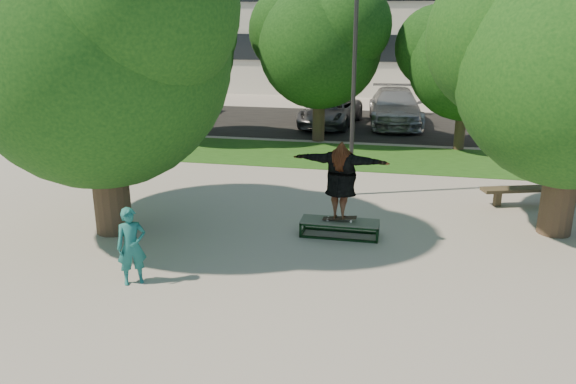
% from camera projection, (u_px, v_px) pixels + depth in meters
% --- Properties ---
extents(ground, '(120.00, 120.00, 0.00)m').
position_uv_depth(ground, '(278.00, 263.00, 11.61)').
color(ground, gray).
rests_on(ground, ground).
extents(grass_strip, '(30.00, 4.00, 0.02)m').
position_uv_depth(grass_strip, '(362.00, 157.00, 20.29)').
color(grass_strip, '#184012').
rests_on(grass_strip, ground).
extents(asphalt_strip, '(40.00, 8.00, 0.01)m').
position_uv_depth(asphalt_strip, '(352.00, 124.00, 26.55)').
color(asphalt_strip, black).
rests_on(asphalt_strip, ground).
extents(tree_left, '(6.96, 5.95, 7.12)m').
position_uv_depth(tree_left, '(94.00, 39.00, 12.14)').
color(tree_left, '#38281E').
rests_on(tree_left, ground).
extents(tree_right, '(6.24, 5.33, 6.51)m').
position_uv_depth(tree_right, '(575.00, 55.00, 12.12)').
color(tree_right, '#38281E').
rests_on(tree_right, ground).
extents(bg_tree_left, '(5.28, 4.51, 5.77)m').
position_uv_depth(bg_tree_left, '(176.00, 46.00, 22.10)').
color(bg_tree_left, '#38281E').
rests_on(bg_tree_left, ground).
extents(bg_tree_mid, '(5.76, 4.92, 6.24)m').
position_uv_depth(bg_tree_mid, '(318.00, 39.00, 21.89)').
color(bg_tree_mid, '#38281E').
rests_on(bg_tree_mid, ground).
extents(bg_tree_right, '(5.04, 4.31, 5.43)m').
position_uv_depth(bg_tree_right, '(465.00, 56.00, 20.51)').
color(bg_tree_right, '#38281E').
rests_on(bg_tree_right, ground).
extents(lamppost, '(0.25, 0.15, 6.11)m').
position_uv_depth(lamppost, '(354.00, 83.00, 15.14)').
color(lamppost, '#2D2D30').
rests_on(lamppost, ground).
extents(grind_box, '(1.80, 0.60, 0.38)m').
position_uv_depth(grind_box, '(340.00, 228.00, 13.01)').
color(grind_box, black).
rests_on(grind_box, ground).
extents(skater_rig, '(2.26, 0.89, 1.87)m').
position_uv_depth(skater_rig, '(341.00, 180.00, 12.67)').
color(skater_rig, white).
rests_on(skater_rig, grind_box).
extents(bystander, '(0.66, 0.61, 1.52)m').
position_uv_depth(bystander, '(132.00, 246.00, 10.56)').
color(bystander, '#1B6866').
rests_on(bystander, ground).
extents(bench, '(3.18, 1.41, 0.49)m').
position_uv_depth(bench, '(540.00, 190.00, 15.13)').
color(bench, '#453B29').
rests_on(bench, ground).
extents(car_silver_a, '(2.08, 3.95, 1.28)m').
position_uv_depth(car_silver_a, '(187.00, 104.00, 28.33)').
color(car_silver_a, silver).
rests_on(car_silver_a, asphalt_strip).
extents(car_dark, '(2.13, 4.38, 1.38)m').
position_uv_depth(car_dark, '(321.00, 108.00, 26.79)').
color(car_dark, black).
rests_on(car_dark, asphalt_strip).
extents(car_grey, '(2.79, 5.02, 1.33)m').
position_uv_depth(car_grey, '(330.00, 111.00, 25.94)').
color(car_grey, slate).
rests_on(car_grey, asphalt_strip).
extents(car_silver_b, '(2.80, 5.87, 1.65)m').
position_uv_depth(car_silver_b, '(395.00, 107.00, 26.16)').
color(car_silver_b, '#A1A1A5').
rests_on(car_silver_b, asphalt_strip).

